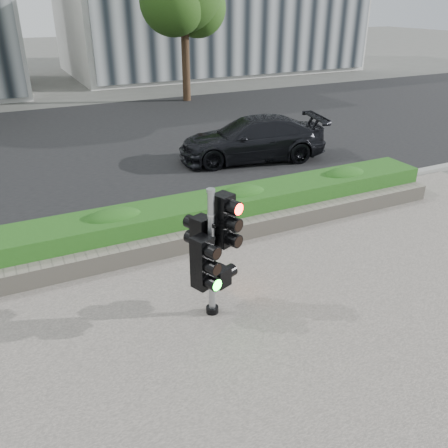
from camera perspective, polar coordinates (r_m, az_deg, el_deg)
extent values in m
plane|color=#51514C|center=(7.62, 1.06, -9.45)|extent=(120.00, 120.00, 0.00)
cube|color=#9E9389|center=(6.04, 12.73, -21.42)|extent=(16.00, 11.00, 0.03)
cube|color=black|center=(16.40, -15.26, 9.25)|extent=(60.00, 13.00, 0.02)
cube|color=gray|center=(10.12, -7.07, 0.14)|extent=(60.00, 0.25, 0.12)
cube|color=gray|center=(9.01, -4.44, -2.13)|extent=(12.00, 0.32, 0.34)
cube|color=green|center=(9.48, -5.95, 0.43)|extent=(12.00, 1.00, 0.68)
cylinder|color=black|center=(22.79, -4.63, 19.00)|extent=(0.36, 0.36, 3.58)
sphere|color=#224212|center=(23.24, -3.23, 24.54)|extent=(2.56, 2.56, 2.56)
sphere|color=#224212|center=(22.06, -6.16, 25.06)|extent=(2.82, 2.82, 2.82)
cylinder|color=black|center=(7.34, -1.42, -10.24)|extent=(0.19, 0.19, 0.10)
cylinder|color=gray|center=(6.84, -1.51, -3.85)|extent=(0.10, 0.10, 1.97)
cylinder|color=gray|center=(6.40, -1.61, 4.05)|extent=(0.13, 0.13, 0.05)
cube|color=#FF1107|center=(6.73, -0.08, 0.50)|extent=(0.32, 0.32, 0.79)
cube|color=#14E51E|center=(6.69, -2.64, -4.66)|extent=(0.32, 0.32, 0.79)
cube|color=black|center=(6.87, -2.70, -1.23)|extent=(0.32, 0.32, 0.54)
cube|color=orange|center=(7.22, -0.46, -6.33)|extent=(0.32, 0.32, 0.29)
imported|color=black|center=(14.12, 3.37, 10.20)|extent=(4.55, 2.58, 1.24)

